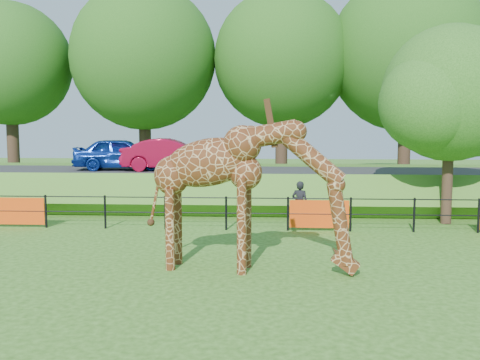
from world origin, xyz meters
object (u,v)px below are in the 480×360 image
Objects in this scene: visitor at (300,204)px; car_red at (171,155)px; giraffe at (251,196)px; tree_east at (453,99)px; car_blue at (122,154)px.

car_red is at bearing -25.41° from visitor.
car_red is at bearing 117.78° from giraffe.
giraffe is 9.59m from tree_east.
giraffe is at bearing -163.67° from car_red.
giraffe is 11.51m from car_red.
visitor is (5.36, -5.23, -1.34)m from car_red.
car_red is at bearing 157.67° from tree_east.
tree_east reaches higher than visitor.
car_blue reaches higher than car_red.
tree_east is at bearing -151.17° from visitor.
car_red reaches higher than visitor.
car_red is 0.62× the size of tree_east.
car_blue is 0.62× the size of tree_east.
visitor is at bearing -138.00° from car_red.
giraffe is 12.70m from car_blue.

